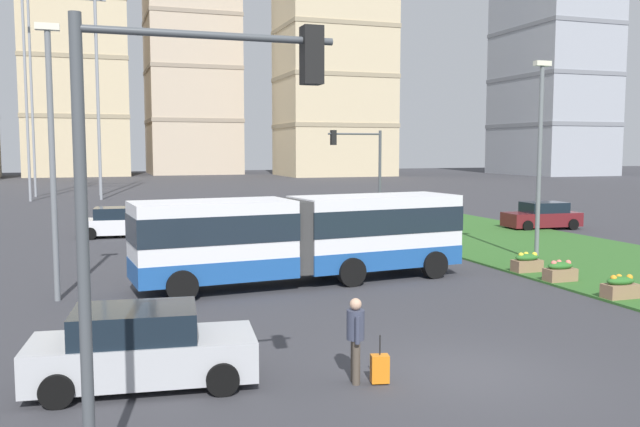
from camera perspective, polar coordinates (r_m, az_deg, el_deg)
ground_plane at (r=14.88m, az=12.32°, el=-13.08°), size 260.00×260.00×0.00m
grass_median at (r=30.03m, az=23.01°, el=-3.85°), size 10.00×70.00×0.08m
articulated_bus at (r=23.47m, az=-1.42°, el=-1.94°), size 12.01×3.75×3.00m
car_maroon_sedan at (r=41.36m, az=18.36°, el=-0.22°), size 4.50×2.23×1.58m
car_silver_hatch at (r=14.06m, az=-14.94°, el=-11.03°), size 4.58×2.43×1.58m
car_white_van at (r=37.38m, az=-16.63°, el=-0.76°), size 4.54×2.32×1.58m
pedestrian_crossing at (r=13.69m, az=3.03°, el=-10.22°), size 0.36×0.57×1.74m
rolling_suitcase at (r=13.88m, az=5.10°, el=-12.98°), size 0.40×0.31×0.97m
flower_planter_1 at (r=22.96m, az=24.17°, el=-5.71°), size 1.10×0.56×0.74m
flower_planter_2 at (r=25.07m, az=19.74°, el=-4.63°), size 1.10×0.56×0.74m
flower_planter_3 at (r=26.56m, az=17.19°, el=-3.99°), size 1.10×0.56×0.74m
traffic_light_near_left at (r=9.09m, az=-12.99°, el=3.06°), size 3.47×0.28×6.41m
traffic_light_far_right at (r=36.84m, az=3.69°, el=4.28°), size 3.12×0.28×5.69m
streetlight_left at (r=22.04m, az=-21.83°, el=5.01°), size 0.70×0.28×8.44m
streetlight_median at (r=28.94m, az=18.16°, el=4.96°), size 0.70×0.28×8.23m
apartment_tower_westcentre at (r=126.25m, az=-20.11°, el=11.80°), size 17.03×19.36×38.24m
apartment_tower_centre at (r=128.64m, az=-10.86°, el=11.66°), size 16.22×16.66×37.12m
apartment_tower_eastcentre at (r=117.60m, az=1.18°, el=13.23°), size 18.24×14.87×40.74m
apartment_tower_east at (r=129.96m, az=19.27°, el=14.36°), size 14.72×19.77×50.44m
transmission_pylon at (r=68.53m, az=-21.12°, el=14.35°), size 9.00×6.24×28.41m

